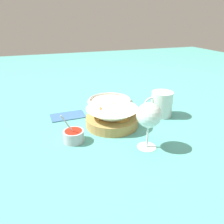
{
  "coord_description": "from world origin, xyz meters",
  "views": [
    {
      "loc": [
        0.27,
        0.78,
        0.41
      ],
      "look_at": [
        0.0,
        0.02,
        0.06
      ],
      "focal_mm": 35.0,
      "sensor_mm": 36.0,
      "label": 1
    }
  ],
  "objects_px": {
    "sauce_cup": "(74,135)",
    "side_plate": "(110,100)",
    "wine_glass": "(149,116)",
    "food_basket": "(112,118)",
    "beer_mug": "(161,104)"
  },
  "relations": [
    {
      "from": "sauce_cup",
      "to": "side_plate",
      "type": "bearing_deg",
      "value": -126.92
    },
    {
      "from": "sauce_cup",
      "to": "wine_glass",
      "type": "height_order",
      "value": "wine_glass"
    },
    {
      "from": "wine_glass",
      "to": "side_plate",
      "type": "relative_size",
      "value": 0.7
    },
    {
      "from": "food_basket",
      "to": "sauce_cup",
      "type": "relative_size",
      "value": 1.98
    },
    {
      "from": "sauce_cup",
      "to": "beer_mug",
      "type": "xyz_separation_m",
      "value": [
        -0.41,
        -0.1,
        0.03
      ]
    },
    {
      "from": "food_basket",
      "to": "side_plate",
      "type": "distance_m",
      "value": 0.27
    },
    {
      "from": "wine_glass",
      "to": "side_plate",
      "type": "height_order",
      "value": "wine_glass"
    },
    {
      "from": "side_plate",
      "to": "wine_glass",
      "type": "bearing_deg",
      "value": 87.14
    },
    {
      "from": "food_basket",
      "to": "side_plate",
      "type": "xyz_separation_m",
      "value": [
        -0.08,
        -0.26,
        -0.03
      ]
    },
    {
      "from": "beer_mug",
      "to": "side_plate",
      "type": "bearing_deg",
      "value": -55.96
    },
    {
      "from": "food_basket",
      "to": "wine_glass",
      "type": "height_order",
      "value": "wine_glass"
    },
    {
      "from": "food_basket",
      "to": "wine_glass",
      "type": "distance_m",
      "value": 0.22
    },
    {
      "from": "beer_mug",
      "to": "food_basket",
      "type": "bearing_deg",
      "value": 5.49
    },
    {
      "from": "food_basket",
      "to": "side_plate",
      "type": "bearing_deg",
      "value": -106.98
    },
    {
      "from": "wine_glass",
      "to": "side_plate",
      "type": "xyz_separation_m",
      "value": [
        -0.02,
        -0.46,
        -0.11
      ]
    }
  ]
}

